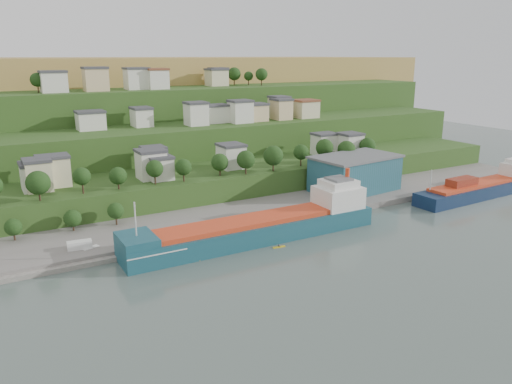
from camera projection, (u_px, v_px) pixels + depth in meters
ground at (287, 248)px, 132.54m from camera, size 500.00×500.00×0.00m
quay at (291, 209)px, 165.52m from camera, size 220.00×26.00×4.00m
pebble_beach at (54, 260)px, 124.87m from camera, size 40.00×18.00×2.40m
hillside at (120, 148)px, 274.02m from camera, size 360.00×211.14×96.00m
cargo_ship_near at (263, 229)px, 138.31m from camera, size 74.20×12.00×19.07m
cargo_ship_far at (483, 189)px, 181.01m from camera, size 59.43×12.27×16.05m
warehouse at (355, 173)px, 179.67m from camera, size 32.85×22.21×12.80m
caravan at (80, 246)px, 126.66m from camera, size 6.24×3.14×2.80m
dinghy at (91, 249)px, 127.47m from camera, size 4.68×3.12×0.88m
kayak_orange at (203, 259)px, 125.11m from camera, size 2.89×1.43×0.72m
kayak_yellow at (279, 246)px, 132.88m from camera, size 3.53×1.08×0.87m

